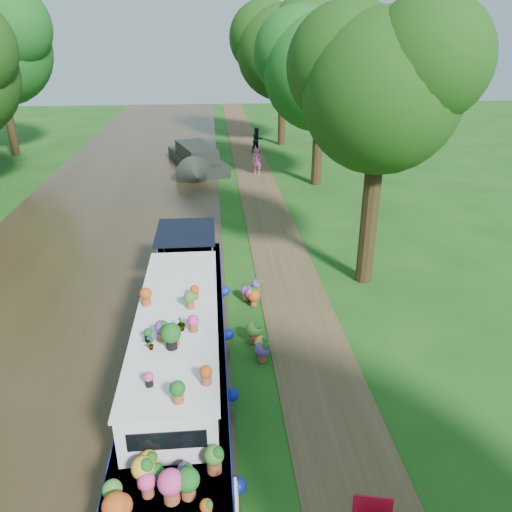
{
  "coord_description": "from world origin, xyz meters",
  "views": [
    {
      "loc": [
        -1.27,
        -12.12,
        7.91
      ],
      "look_at": [
        0.0,
        2.49,
        1.3
      ],
      "focal_mm": 35.0,
      "sensor_mm": 36.0,
      "label": 1
    }
  ],
  "objects_px": {
    "plant_boat": "(179,351)",
    "pedestrian_dark": "(257,140)",
    "pedestrian_pink": "(257,161)",
    "second_boat": "(197,159)"
  },
  "relations": [
    {
      "from": "plant_boat",
      "to": "pedestrian_dark",
      "type": "distance_m",
      "value": 25.47
    },
    {
      "from": "pedestrian_pink",
      "to": "pedestrian_dark",
      "type": "xyz_separation_m",
      "value": [
        0.53,
        5.9,
        0.08
      ]
    },
    {
      "from": "plant_boat",
      "to": "second_boat",
      "type": "bearing_deg",
      "value": 90.09
    },
    {
      "from": "pedestrian_dark",
      "to": "second_boat",
      "type": "bearing_deg",
      "value": -156.22
    },
    {
      "from": "pedestrian_pink",
      "to": "pedestrian_dark",
      "type": "distance_m",
      "value": 5.93
    },
    {
      "from": "plant_boat",
      "to": "pedestrian_pink",
      "type": "height_order",
      "value": "plant_boat"
    },
    {
      "from": "second_boat",
      "to": "pedestrian_pink",
      "type": "relative_size",
      "value": 5.15
    },
    {
      "from": "second_boat",
      "to": "pedestrian_dark",
      "type": "xyz_separation_m",
      "value": [
        4.18,
        4.03,
        0.3
      ]
    },
    {
      "from": "plant_boat",
      "to": "second_boat",
      "type": "relative_size",
      "value": 1.67
    },
    {
      "from": "plant_boat",
      "to": "second_boat",
      "type": "xyz_separation_m",
      "value": [
        -0.03,
        21.1,
        -0.25
      ]
    }
  ]
}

